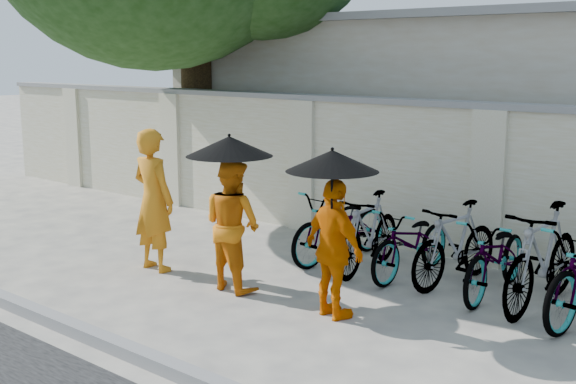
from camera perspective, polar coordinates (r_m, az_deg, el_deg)
The scene contains 14 objects.
ground at distance 8.40m, azimuth -6.63°, elevation -7.83°, with size 80.00×80.00×0.00m, color #BAB19C.
kerb at distance 7.38m, azimuth -16.38°, elevation -10.37°, with size 40.00×0.16×0.12m, color gray.
compound_wall at distance 10.04m, azimuth 10.66°, elevation 1.02°, with size 20.00×0.30×2.00m, color silver.
monk_left at distance 9.12m, azimuth -10.59°, elevation -0.63°, with size 0.65×0.43×1.79m, color #C77312.
monk_center at distance 8.28m, azimuth -4.43°, elevation -2.57°, with size 0.74×0.58×1.52m, color orange.
parasol_center at distance 8.03m, azimuth -4.66°, elevation 3.62°, with size 0.97×0.97×0.92m.
monk_right at distance 7.37m, azimuth 3.68°, elevation -4.53°, with size 0.85×0.35×1.45m, color #D05E00.
parasol_right at distance 7.10m, azimuth 3.52°, elevation 2.47°, with size 0.93×0.93×0.93m.
bike_0 at distance 9.49m, azimuth 4.21°, elevation -2.64°, with size 0.63×1.79×0.94m, color gray.
bike_1 at distance 9.05m, azimuth 6.39°, elevation -3.20°, with size 0.46×1.64×0.99m, color gray.
bike_2 at distance 8.90m, azimuth 9.76°, elevation -3.93°, with size 0.58×1.65×0.87m, color gray.
bike_3 at distance 8.68m, azimuth 13.07°, elevation -4.03°, with size 0.46×1.63×0.98m, color gray.
bike_4 at distance 8.41m, azimuth 16.16°, elevation -4.92°, with size 0.60×1.73×0.91m, color gray.
bike_5 at distance 8.12m, azimuth 19.48°, elevation -4.91°, with size 0.53×1.86×1.12m, color gray.
Camera 1 is at (5.79, -5.46, 2.67)m, focal length 45.00 mm.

